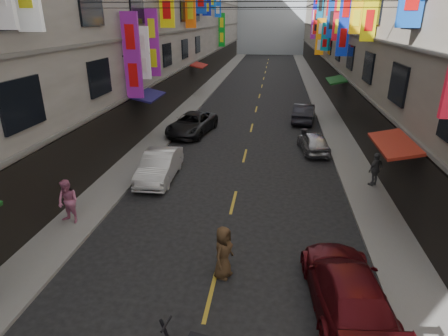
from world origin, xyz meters
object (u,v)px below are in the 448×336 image
(car_right_mid, at_px, (313,142))
(pedestrian_rfar, at_px, (375,169))
(car_left_mid, at_px, (160,166))
(pedestrian_lfar, at_px, (68,202))
(car_right_far, at_px, (304,113))
(pedestrian_crossing, at_px, (223,252))
(scooter_far_right, at_px, (304,137))
(car_left_far, at_px, (192,124))
(car_right_near, at_px, (346,288))

(car_right_mid, height_order, pedestrian_rfar, pedestrian_rfar)
(car_left_mid, bearing_deg, pedestrian_lfar, -115.57)
(car_right_mid, xyz_separation_m, car_right_far, (-0.16, 6.99, 0.10))
(car_right_far, distance_m, pedestrian_rfar, 12.07)
(car_right_far, xyz_separation_m, pedestrian_lfar, (-9.90, -16.99, 0.29))
(car_left_mid, xyz_separation_m, pedestrian_crossing, (4.17, -7.09, 0.16))
(scooter_far_right, relative_size, car_left_far, 0.35)
(car_left_far, xyz_separation_m, pedestrian_crossing, (4.25, -14.99, 0.16))
(scooter_far_right, height_order, car_right_far, car_right_far)
(car_left_mid, relative_size, pedestrian_lfar, 2.43)
(car_left_mid, relative_size, car_right_near, 0.90)
(pedestrian_lfar, height_order, pedestrian_rfar, pedestrian_lfar)
(pedestrian_lfar, bearing_deg, pedestrian_rfar, 38.61)
(car_left_far, bearing_deg, pedestrian_rfar, -26.07)
(scooter_far_right, height_order, car_left_mid, car_left_mid)
(car_right_mid, bearing_deg, pedestrian_lfar, 37.08)
(car_right_mid, relative_size, pedestrian_crossing, 2.07)
(scooter_far_right, height_order, pedestrian_rfar, pedestrian_rfar)
(scooter_far_right, xyz_separation_m, car_left_mid, (-7.45, -6.72, 0.26))
(scooter_far_right, distance_m, pedestrian_crossing, 14.19)
(car_right_near, bearing_deg, pedestrian_rfar, -112.88)
(car_right_far, height_order, pedestrian_rfar, pedestrian_rfar)
(car_left_mid, relative_size, car_right_mid, 1.20)
(pedestrian_lfar, distance_m, pedestrian_rfar, 13.51)
(pedestrian_crossing, bearing_deg, car_right_far, 10.13)
(pedestrian_lfar, height_order, pedestrian_crossing, pedestrian_lfar)
(car_left_far, bearing_deg, pedestrian_crossing, -64.46)
(car_left_far, relative_size, pedestrian_crossing, 2.94)
(car_left_far, distance_m, pedestrian_crossing, 15.58)
(pedestrian_rfar, height_order, pedestrian_crossing, pedestrian_rfar)
(car_right_near, bearing_deg, car_left_far, -69.43)
(car_right_mid, relative_size, car_right_far, 0.83)
(car_right_far, distance_m, pedestrian_crossing, 19.60)
(car_left_far, xyz_separation_m, car_right_far, (7.84, 4.28, 0.01))
(pedestrian_crossing, bearing_deg, car_right_mid, 3.70)
(scooter_far_right, distance_m, pedestrian_lfar, 15.00)
(car_right_mid, bearing_deg, scooter_far_right, -80.55)
(car_left_mid, distance_m, pedestrian_lfar, 5.26)
(car_left_mid, distance_m, car_right_near, 11.11)
(car_right_far, height_order, pedestrian_lfar, pedestrian_lfar)
(scooter_far_right, height_order, car_right_mid, car_right_mid)
(pedestrian_lfar, distance_m, pedestrian_crossing, 6.70)
(scooter_far_right, xyz_separation_m, car_left_far, (-7.53, 1.18, 0.26))
(scooter_far_right, height_order, car_right_near, car_right_near)
(car_left_far, height_order, car_right_near, car_left_far)
(pedestrian_lfar, bearing_deg, car_left_far, 96.80)
(car_right_near, distance_m, pedestrian_rfar, 8.82)
(car_left_far, distance_m, pedestrian_rfar, 12.84)
(scooter_far_right, relative_size, pedestrian_crossing, 1.04)
(pedestrian_lfar, bearing_deg, car_right_mid, 60.80)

